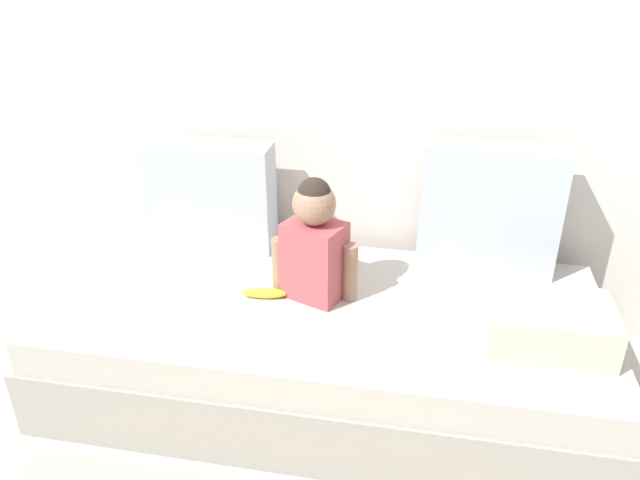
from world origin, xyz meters
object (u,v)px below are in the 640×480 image
object	(u,v)px
banana	(264,293)
folded_blanket	(548,324)
toddler	(314,242)
couch	(327,345)
throw_pillow_left	(210,195)
throw_pillow_right	(489,209)

from	to	relation	value
banana	folded_blanket	xyz separation A→B (m)	(0.99, -0.10, 0.05)
toddler	banana	distance (m)	0.28
couch	folded_blanket	xyz separation A→B (m)	(0.75, -0.12, 0.27)
toddler	folded_blanket	bearing A→B (deg)	-10.68
toddler	folded_blanket	world-z (taller)	toddler
couch	throw_pillow_left	distance (m)	0.80
couch	toddler	bearing A→B (deg)	146.84
throw_pillow_right	banana	world-z (taller)	throw_pillow_right
throw_pillow_right	banana	size ratio (longest dim) A/B	3.11
couch	throw_pillow_right	xyz separation A→B (m)	(0.57, 0.37, 0.46)
throw_pillow_right	folded_blanket	size ratio (longest dim) A/B	1.32
throw_pillow_right	folded_blanket	xyz separation A→B (m)	(0.19, -0.48, -0.18)
toddler	folded_blanket	distance (m)	0.84
throw_pillow_right	toddler	xyz separation A→B (m)	(-0.62, -0.33, -0.03)
throw_pillow_left	couch	bearing A→B (deg)	-32.89
couch	banana	bearing A→B (deg)	-175.06
throw_pillow_left	folded_blanket	size ratio (longest dim) A/B	1.35
couch	toddler	xyz separation A→B (m)	(-0.05, 0.04, 0.42)
throw_pillow_left	banana	xyz separation A→B (m)	(0.33, -0.39, -0.21)
couch	folded_blanket	size ratio (longest dim) A/B	5.17
banana	folded_blanket	distance (m)	0.99
throw_pillow_left	toddler	bearing A→B (deg)	-32.86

